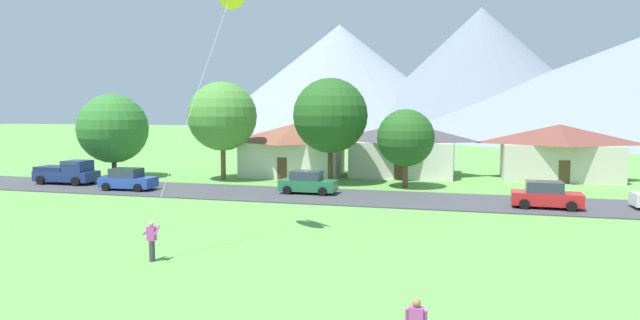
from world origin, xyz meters
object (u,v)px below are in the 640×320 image
Objects in this scene: tree_left_of_center at (330,116)px; parked_car_blue_east_end at (128,180)px; tree_right_of_center at (222,116)px; kite_flyer_with_kite at (230,1)px; house_leftmost at (293,149)px; parked_car_red_mid_east at (546,196)px; pickup_truck_navy_west_side at (68,172)px; house_right_center at (404,148)px; parked_car_green_mid_west at (308,183)px; tree_center at (406,138)px; tree_near_left at (113,129)px; house_left_center at (559,151)px.

tree_left_of_center reaches higher than parked_car_blue_east_end.
tree_right_of_center is 23.57m from kite_flyer_with_kite.
house_leftmost is 24.54m from parked_car_red_mid_east.
tree_right_of_center is 1.69× the size of pickup_truck_navy_west_side.
house_leftmost is 7.56m from tree_left_of_center.
house_right_center is 2.41× the size of parked_car_green_mid_west.
parked_car_red_mid_east and parked_car_blue_east_end have the same top height.
house_leftmost is 1.07× the size of tree_right_of_center.
house_right_center is at bearing 17.24° from house_leftmost.
tree_right_of_center reaches higher than tree_center.
tree_left_of_center is (20.29, 1.33, 1.23)m from tree_near_left.
pickup_truck_navy_west_side is at bearing -150.83° from tree_right_of_center.
tree_right_of_center is at bearing -164.19° from house_left_center.
parked_car_green_mid_west is at bearing 0.56° from pickup_truck_navy_west_side.
parked_car_green_mid_west is 17.84m from kite_flyer_with_kite.
house_left_center is at bearing 19.79° from pickup_truck_navy_west_side.
house_left_center is 24.34m from parked_car_green_mid_west.
tree_center is 16.46m from tree_right_of_center.
parked_car_blue_east_end is at bearing -151.01° from tree_left_of_center.
tree_near_left reaches higher than house_right_center.
tree_center is at bearing -83.31° from house_right_center.
tree_right_of_center is (-16.36, 0.78, 1.68)m from tree_center.
pickup_truck_navy_west_side is (-11.29, -6.30, -4.66)m from tree_right_of_center.
kite_flyer_with_kite is (10.11, -20.53, 5.62)m from tree_right_of_center.
tree_right_of_center reaches higher than house_left_center.
tree_center is 9.09m from parked_car_green_mid_west.
house_leftmost is 10.76m from house_right_center.
tree_near_left reaches higher than tree_center.
parked_car_red_mid_east is 22.77m from kite_flyer_with_kite.
parked_car_red_mid_east is at bearing -17.09° from tree_right_of_center.
kite_flyer_with_kite reaches higher than parked_car_red_mid_east.
kite_flyer_with_kite is at bearing -107.54° from tree_center.
house_left_center is at bearing 78.54° from parked_car_red_mid_east.
tree_right_of_center is (-9.94, 0.03, -0.09)m from tree_left_of_center.
tree_center is (-12.91, -9.06, 1.46)m from house_left_center.
tree_center is at bearing -144.91° from house_left_center.
tree_near_left reaches higher than parked_car_blue_east_end.
house_right_center is 17.54m from tree_right_of_center.
pickup_truck_navy_west_side is (-27.65, -5.52, -2.98)m from tree_center.
kite_flyer_with_kite is at bearing -33.62° from pickup_truck_navy_west_side.
parked_car_blue_east_end is at bearing -141.09° from house_right_center.
tree_left_of_center is 1.02× the size of tree_right_of_center.
house_left_center reaches higher than parked_car_green_mid_west.
tree_near_left reaches higher than parked_car_green_mid_west.
tree_left_of_center is 2.10× the size of parked_car_blue_east_end.
kite_flyer_with_kite reaches higher than tree_near_left.
parked_car_blue_east_end is (-14.31, -7.93, -4.94)m from tree_left_of_center.
tree_right_of_center is at bearing 179.84° from tree_left_of_center.
house_right_center is at bearing 55.92° from tree_left_of_center.
house_right_center is at bearing -178.61° from house_left_center.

